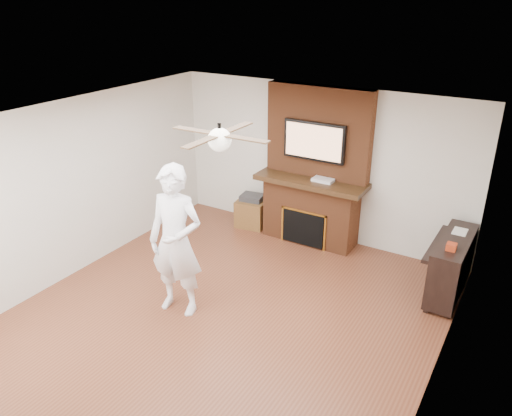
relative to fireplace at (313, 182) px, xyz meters
The scene contains 12 objects.
room_shell 2.56m from the fireplace, 90.00° to the right, with size 5.36×5.86×2.86m.
fireplace is the anchor object (origin of this frame).
tv 0.69m from the fireplace, 90.00° to the right, with size 1.00×0.08×0.60m.
ceiling_fan 2.88m from the fireplace, 90.00° to the right, with size 1.21×1.21×0.31m.
person 2.76m from the fireplace, 102.58° to the right, with size 0.72×0.48×1.96m, color white.
side_table 1.32m from the fireplace, behind, with size 0.56×0.56×0.57m.
piano 2.42m from the fireplace, 13.41° to the right, with size 0.49×1.28×0.92m.
cable_box 0.25m from the fireplace, 25.41° to the right, with size 0.33×0.19×0.05m, color silver.
candle_orange 0.96m from the fireplace, 110.93° to the right, with size 0.07×0.07×0.11m, color #DB4B19.
candle_green 0.96m from the fireplace, 71.38° to the right, with size 0.06×0.06×0.10m, color #4C8234.
candle_cream 0.96m from the fireplace, 72.25° to the right, with size 0.07×0.07×0.11m, color #C1AA9A.
candle_blue 1.00m from the fireplace, 52.78° to the right, with size 0.06×0.06×0.08m, color #2C4D85.
Camera 1 is at (3.03, -4.29, 3.83)m, focal length 35.00 mm.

